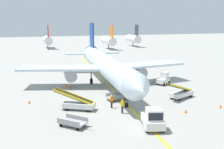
{
  "coord_description": "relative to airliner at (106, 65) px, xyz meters",
  "views": [
    {
      "loc": [
        -11.38,
        -32.36,
        10.79
      ],
      "look_at": [
        1.16,
        7.06,
        2.5
      ],
      "focal_mm": 44.13,
      "sensor_mm": 36.0,
      "label": 1
    }
  ],
  "objects": [
    {
      "name": "ground_plane",
      "position": [
        -1.2,
        -10.6,
        -3.42
      ],
      "size": [
        300.0,
        300.0,
        0.0
      ],
      "primitive_type": "plane",
      "color": "#9E9B93"
    },
    {
      "name": "taxi_line_yellow",
      "position": [
        -0.04,
        -5.6,
        -3.41
      ],
      "size": [
        5.79,
        79.83,
        0.01
      ],
      "primitive_type": "cube",
      "rotation": [
        0.0,
        0.0,
        -0.07
      ],
      "color": "yellow",
      "rests_on": "ground"
    },
    {
      "name": "airliner",
      "position": [
        0.0,
        0.0,
        0.0
      ],
      "size": [
        28.54,
        35.34,
        10.1
      ],
      "color": "silver",
      "rests_on": "ground"
    },
    {
      "name": "pushback_tug",
      "position": [
        -0.69,
        -19.24,
        -2.42
      ],
      "size": [
        2.76,
        3.97,
        2.2
      ],
      "color": "silver",
      "rests_on": "ground"
    },
    {
      "name": "baggage_tug_near_wing",
      "position": [
        9.5,
        -2.43,
        -2.49
      ],
      "size": [
        2.72,
        2.39,
        2.1
      ],
      "color": "silver",
      "rests_on": "ground"
    },
    {
      "name": "belt_loader_forward_hold",
      "position": [
        -6.81,
        -11.22,
        -2.64
      ],
      "size": [
        4.99,
        3.48,
        2.59
      ],
      "color": "silver",
      "rests_on": "ground"
    },
    {
      "name": "belt_loader_aft_hold",
      "position": [
        7.82,
        -10.56,
        -2.64
      ],
      "size": [
        5.1,
        3.1,
        2.59
      ],
      "color": "silver",
      "rests_on": "ground"
    },
    {
      "name": "baggage_cart_loaded",
      "position": [
        -0.95,
        -8.88,
        -2.95
      ],
      "size": [
        3.83,
        1.91,
        0.94
      ],
      "color": "#A5A5A8",
      "rests_on": "ground"
    },
    {
      "name": "baggage_cart_empty_trailing",
      "position": [
        -8.34,
        -16.39,
        -2.95
      ],
      "size": [
        3.19,
        3.27,
        0.94
      ],
      "color": "#A5A5A8",
      "rests_on": "ground"
    },
    {
      "name": "ground_crew_marshaller",
      "position": [
        -2.7,
        -11.75,
        -2.51
      ],
      "size": [
        0.36,
        0.24,
        1.7
      ],
      "color": "#26262D",
      "rests_on": "ground"
    },
    {
      "name": "ground_crew_wing_walker",
      "position": [
        -2.11,
        -14.06,
        -2.51
      ],
      "size": [
        0.36,
        0.24,
        1.7
      ],
      "color": "#26262D",
      "rests_on": "ground"
    },
    {
      "name": "safety_cone_nose_left",
      "position": [
        -6.53,
        0.35,
        -3.2
      ],
      "size": [
        0.36,
        0.36,
        0.44
      ],
      "primitive_type": "cone",
      "color": "orange",
      "rests_on": "ground"
    },
    {
      "name": "safety_cone_nose_right",
      "position": [
        -6.05,
        -0.61,
        -3.2
      ],
      "size": [
        0.36,
        0.36,
        0.44
      ],
      "primitive_type": "cone",
      "color": "orange",
      "rests_on": "ground"
    },
    {
      "name": "safety_cone_wingtip_left",
      "position": [
        -12.43,
        -6.75,
        -3.2
      ],
      "size": [
        0.36,
        0.36,
        0.44
      ],
      "primitive_type": "cone",
      "color": "orange",
      "rests_on": "ground"
    },
    {
      "name": "safety_cone_wingtip_right",
      "position": [
        10.18,
        -15.89,
        -3.2
      ],
      "size": [
        0.36,
        0.36,
        0.44
      ],
      "primitive_type": "cone",
      "color": "orange",
      "rests_on": "ground"
    },
    {
      "name": "safety_cone_tail_area",
      "position": [
        5.02,
        -16.24,
        -3.2
      ],
      "size": [
        0.36,
        0.36,
        0.44
      ],
      "primitive_type": "cone",
      "color": "orange",
      "rests_on": "ground"
    },
    {
      "name": "distant_aircraft_mid_left",
      "position": [
        -4.14,
        64.07,
        -0.2
      ],
      "size": [
        3.0,
        10.1,
        8.8
      ],
      "color": "silver",
      "rests_on": "ground"
    },
    {
      "name": "distant_aircraft_mid_right",
      "position": [
        17.08,
        54.16,
        -0.2
      ],
      "size": [
        3.0,
        10.1,
        8.8
      ],
      "color": "silver",
      "rests_on": "ground"
    },
    {
      "name": "distant_aircraft_far_right",
      "position": [
        29.59,
        61.24,
        -0.2
      ],
      "size": [
        3.0,
        10.1,
        8.8
      ],
      "color": "silver",
      "rests_on": "ground"
    }
  ]
}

